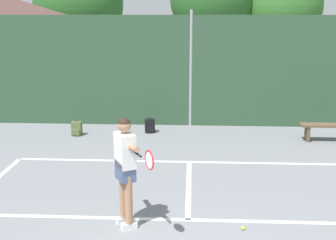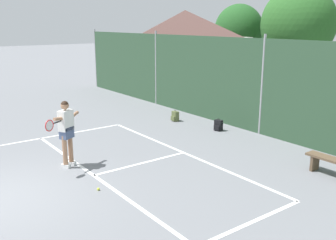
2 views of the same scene
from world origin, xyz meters
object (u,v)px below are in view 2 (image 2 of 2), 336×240
backpack_black (218,125)px  tennis_ball (98,189)px  backpack_olive (175,116)px  courtside_bench (336,164)px  tennis_player (66,128)px

backpack_black → tennis_ball: bearing=-70.7°
backpack_olive → courtside_bench: size_ratio=0.29×
tennis_player → courtside_bench: bearing=47.3°
tennis_ball → backpack_black: bearing=109.3°
tennis_ball → courtside_bench: 6.05m
tennis_ball → courtside_bench: size_ratio=0.04×
tennis_ball → backpack_black: 6.28m
tennis_player → courtside_bench: size_ratio=1.16×
tennis_player → tennis_ball: tennis_player is taller
backpack_olive → backpack_black: bearing=11.7°
tennis_player → backpack_black: bearing=91.6°
backpack_olive → backpack_black: same height
tennis_ball → courtside_bench: courtside_bench is taller
tennis_player → tennis_ball: 2.20m
tennis_ball → courtside_bench: bearing=61.1°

